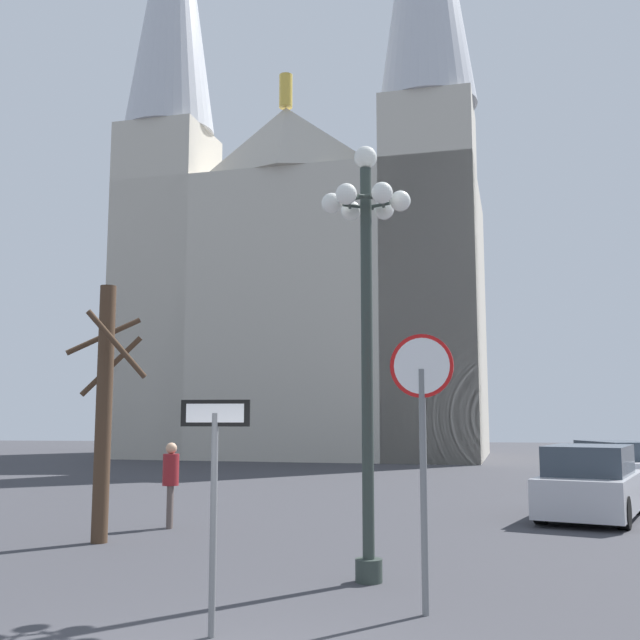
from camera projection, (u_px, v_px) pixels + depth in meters
name	position (u px, v px, depth m)	size (l,w,h in m)	color
cathedral	(305.00, 254.00, 42.00)	(20.72, 14.55, 36.99)	#BCB5A5
stop_sign	(422.00, 418.00, 8.48)	(0.73, 0.17, 3.11)	slate
one_way_arrow_sign	(214.00, 480.00, 7.58)	(0.73, 0.07, 2.34)	slate
street_lamp	(367.00, 298.00, 10.33)	(1.26, 1.13, 5.98)	#2D3833
bare_tree	(105.00, 405.00, 13.25)	(1.72, 1.73, 4.52)	#473323
parked_car_near_white	(616.00, 466.00, 22.77)	(2.82, 4.84, 1.43)	silver
parked_car_far_silver	(591.00, 484.00, 16.06)	(3.16, 4.43, 1.56)	#B7B7BC
pedestrian_walking	(171.00, 476.00, 14.76)	(0.32, 0.32, 1.66)	#594C47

